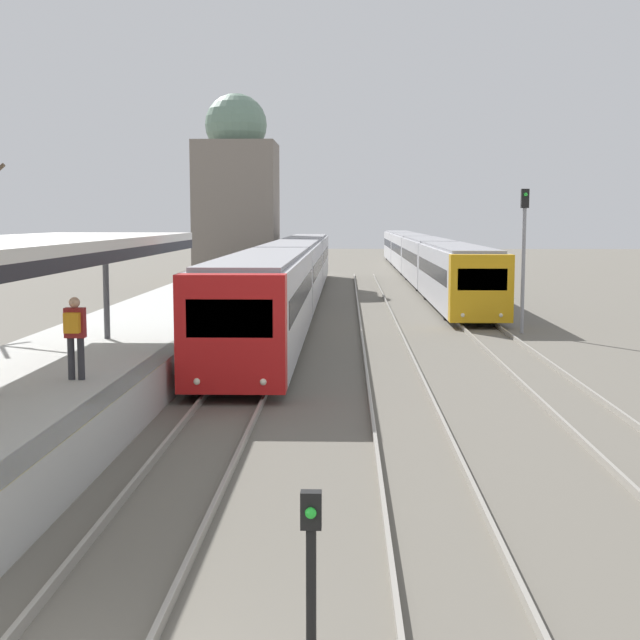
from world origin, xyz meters
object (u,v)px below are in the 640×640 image
Objects in this scene: person_on_platform at (75,331)px; train_far at (418,254)px; signal_mast_far at (524,244)px; signal_post_near at (311,557)px; train_near at (292,271)px.

train_far reaches higher than person_on_platform.
signal_post_near is at bearing -105.33° from signal_mast_far.
train_far is at bearing 92.46° from signal_mast_far.
signal_mast_far reaches higher than train_far.
train_near is at bearing 132.61° from signal_mast_far.
signal_mast_far is (11.96, 15.73, 1.31)m from person_on_platform.
signal_post_near is (2.31, -35.02, -0.67)m from train_near.
person_on_platform is at bearing -102.64° from train_far.
signal_post_near is (5.09, -9.32, -0.96)m from person_on_platform.
person_on_platform is at bearing -96.16° from train_near.
train_far is 31.63m from signal_mast_far.
train_near is 8.72× the size of signal_mast_far.
signal_post_near is 26.07m from signal_mast_far.
person_on_platform is 0.04× the size of train_near.
signal_post_near is at bearing -86.22° from train_near.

